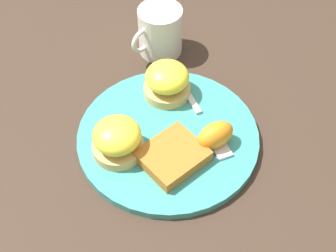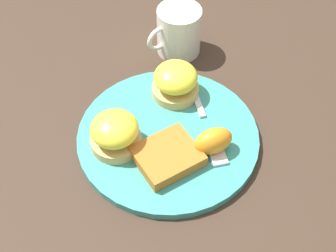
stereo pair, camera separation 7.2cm
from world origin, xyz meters
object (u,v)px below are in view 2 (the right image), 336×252
at_px(sandwich_benedict_left, 176,81).
at_px(sandwich_benedict_right, 115,133).
at_px(orange_wedge, 213,141).
at_px(fork, 204,121).
at_px(cup, 178,31).
at_px(hashbrown_patty, 167,156).

bearing_deg(sandwich_benedict_left, sandwich_benedict_right, 12.98).
height_order(sandwich_benedict_left, orange_wedge, sandwich_benedict_left).
xyz_separation_m(sandwich_benedict_left, fork, (0.00, 0.08, -0.03)).
bearing_deg(fork, cup, -114.92).
height_order(fork, cup, cup).
bearing_deg(hashbrown_patty, sandwich_benedict_left, -132.33).
bearing_deg(sandwich_benedict_left, fork, 89.28).
relative_size(sandwich_benedict_left, hashbrown_patty, 0.87).
bearing_deg(fork, sandwich_benedict_right, -18.56).
height_order(hashbrown_patty, fork, hashbrown_patty).
bearing_deg(orange_wedge, sandwich_benedict_left, -101.87).
distance_m(sandwich_benedict_left, orange_wedge, 0.13).
bearing_deg(hashbrown_patty, cup, -131.07).
height_order(sandwich_benedict_right, hashbrown_patty, sandwich_benedict_right).
distance_m(sandwich_benedict_right, orange_wedge, 0.15).
distance_m(sandwich_benedict_left, hashbrown_patty, 0.14).
xyz_separation_m(sandwich_benedict_right, fork, (-0.14, 0.05, -0.03)).
distance_m(orange_wedge, fork, 0.06).
relative_size(sandwich_benedict_right, orange_wedge, 1.31).
distance_m(fork, cup, 0.20).
height_order(sandwich_benedict_left, hashbrown_patty, sandwich_benedict_left).
relative_size(hashbrown_patty, cup, 0.83).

